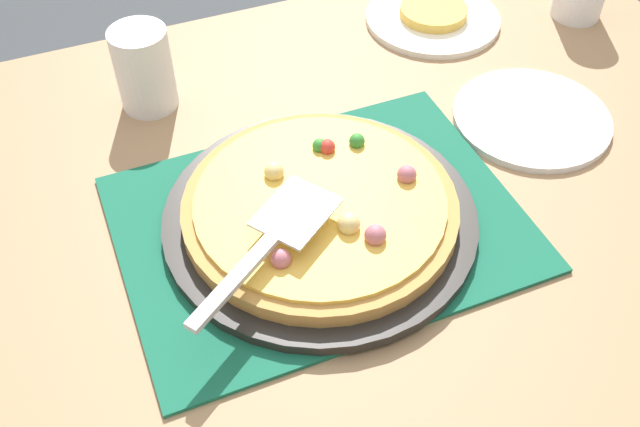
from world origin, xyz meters
TOP-DOWN VIEW (x-y plane):
  - dining_table at (0.00, 0.00)m, footprint 1.40×1.00m
  - placemat at (0.00, 0.00)m, footprint 0.48×0.36m
  - pizza_pan at (0.00, 0.00)m, footprint 0.38×0.38m
  - pizza at (-0.00, 0.00)m, footprint 0.33×0.33m
  - plate_near_left at (-0.34, -0.35)m, footprint 0.22×0.22m
  - plate_side at (-0.35, -0.07)m, footprint 0.22×0.22m
  - served_slice_left at (-0.34, -0.35)m, footprint 0.11×0.11m
  - cup_far at (0.14, -0.31)m, footprint 0.08×0.08m
  - pizza_server at (0.08, 0.06)m, footprint 0.21×0.17m

SIDE VIEW (x-z plane):
  - dining_table at x=0.00m, z-range 0.27..1.02m
  - placemat at x=0.00m, z-range 0.75..0.76m
  - plate_near_left at x=-0.34m, z-range 0.75..0.76m
  - plate_side at x=-0.35m, z-range 0.75..0.76m
  - pizza_pan at x=0.00m, z-range 0.76..0.77m
  - served_slice_left at x=-0.34m, z-range 0.76..0.78m
  - pizza at x=0.00m, z-range 0.76..0.81m
  - cup_far at x=0.14m, z-range 0.75..0.87m
  - pizza_server at x=0.08m, z-range 0.81..0.82m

